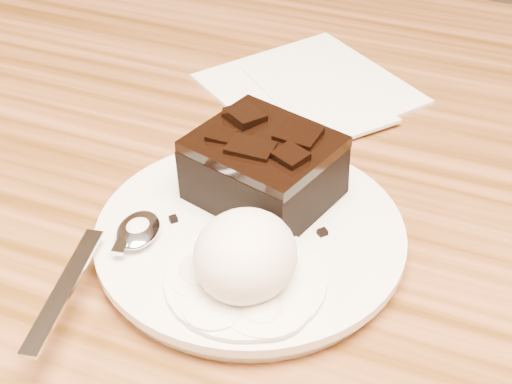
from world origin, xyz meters
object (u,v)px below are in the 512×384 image
at_px(brownie, 264,172).
at_px(spoon, 138,232).
at_px(ice_cream_scoop, 245,256).
at_px(napkin, 309,87).
at_px(plate, 250,239).

distance_m(brownie, spoon, 0.09).
relative_size(ice_cream_scoop, napkin, 0.42).
height_order(spoon, napkin, spoon).
relative_size(plate, spoon, 1.31).
relative_size(plate, napkin, 1.32).
height_order(ice_cream_scoop, spoon, ice_cream_scoop).
bearing_deg(plate, napkin, 98.45).
relative_size(brownie, spoon, 0.57).
distance_m(brownie, ice_cream_scoop, 0.08).
xyz_separation_m(ice_cream_scoop, spoon, (-0.08, 0.01, -0.02)).
bearing_deg(ice_cream_scoop, brownie, 104.36).
bearing_deg(napkin, brownie, -81.40).
xyz_separation_m(plate, spoon, (-0.06, -0.03, 0.01)).
distance_m(plate, brownie, 0.05).
bearing_deg(spoon, brownie, 38.84).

